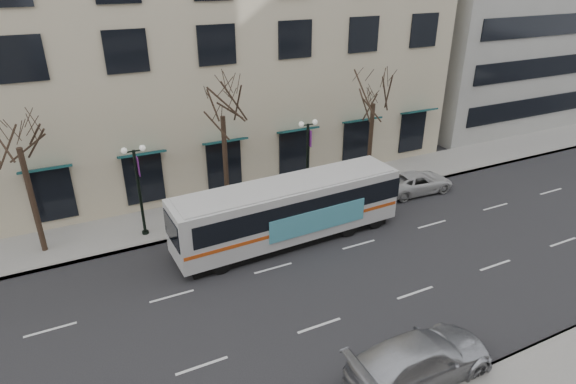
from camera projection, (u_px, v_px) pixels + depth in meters
ground at (294, 294)px, 21.72m from camera, size 160.00×160.00×0.00m
sidewalk_far at (301, 194)px, 30.96m from camera, size 80.00×4.00×0.15m
tree_far_left at (14, 128)px, 22.01m from camera, size 3.60×3.60×8.34m
tree_far_mid at (222, 99)px, 25.87m from camera, size 3.60×3.60×8.55m
tree_far_right at (374, 89)px, 30.04m from camera, size 3.60×3.60×8.06m
lamp_post_left at (139, 187)px, 25.12m from camera, size 1.22×0.45×5.21m
lamp_post_right at (308, 157)px, 29.08m from camera, size 1.22×0.45×5.21m
city_bus at (290, 209)px, 25.26m from camera, size 12.51×3.21×3.37m
silver_car at (421, 359)px, 17.10m from camera, size 5.70×2.35×1.65m
white_pickup at (417, 182)px, 31.22m from camera, size 4.90×2.46×1.33m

